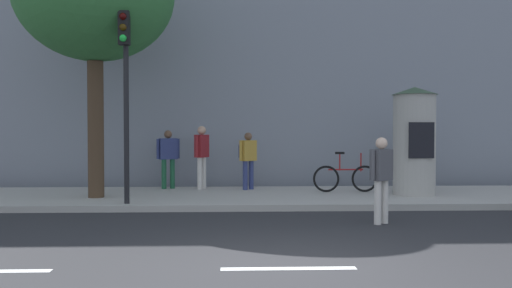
# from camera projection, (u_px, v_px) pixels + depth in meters

# --- Properties ---
(ground_plane) EXTENTS (80.00, 80.00, 0.00)m
(ground_plane) POSITION_uv_depth(u_px,v_px,m) (289.00, 269.00, 7.17)
(ground_plane) COLOR #2B2B2D
(sidewalk_curb) EXTENTS (36.00, 4.00, 0.15)m
(sidewalk_curb) POSITION_uv_depth(u_px,v_px,m) (263.00, 197.00, 14.16)
(sidewalk_curb) COLOR #B2ADA3
(sidewalk_curb) RESTS_ON ground_plane
(lane_markings) EXTENTS (25.80, 0.16, 0.01)m
(lane_markings) POSITION_uv_depth(u_px,v_px,m) (289.00, 268.00, 7.17)
(lane_markings) COLOR silver
(lane_markings) RESTS_ON ground_plane
(building_backdrop) EXTENTS (36.00, 5.00, 11.42)m
(building_backdrop) POSITION_uv_depth(u_px,v_px,m) (256.00, 19.00, 19.01)
(building_backdrop) COLOR gray
(building_backdrop) RESTS_ON ground_plane
(traffic_light) EXTENTS (0.24, 0.45, 4.34)m
(traffic_light) POSITION_uv_depth(u_px,v_px,m) (125.00, 75.00, 12.21)
(traffic_light) COLOR black
(traffic_light) RESTS_ON sidewalk_curb
(poster_column) EXTENTS (1.18, 1.18, 2.79)m
(poster_column) POSITION_uv_depth(u_px,v_px,m) (414.00, 140.00, 14.03)
(poster_column) COLOR #B2ADA3
(poster_column) RESTS_ON sidewalk_curb
(pedestrian_near_pole) EXTENTS (0.51, 0.45, 1.69)m
(pedestrian_near_pole) POSITION_uv_depth(u_px,v_px,m) (381.00, 173.00, 10.56)
(pedestrian_near_pole) COLOR silver
(pedestrian_near_pole) RESTS_ON ground_plane
(pedestrian_in_dark_shirt) EXTENTS (0.63, 0.41, 1.67)m
(pedestrian_in_dark_shirt) POSITION_uv_depth(u_px,v_px,m) (168.00, 154.00, 15.52)
(pedestrian_in_dark_shirt) COLOR #1E5938
(pedestrian_in_dark_shirt) RESTS_ON sidewalk_curb
(pedestrian_with_bag) EXTENTS (0.54, 0.40, 1.64)m
(pedestrian_with_bag) POSITION_uv_depth(u_px,v_px,m) (405.00, 155.00, 15.78)
(pedestrian_with_bag) COLOR #4C4C51
(pedestrian_with_bag) RESTS_ON sidewalk_curb
(pedestrian_with_backpack) EXTENTS (0.52, 0.52, 1.61)m
(pedestrian_with_backpack) POSITION_uv_depth(u_px,v_px,m) (248.00, 156.00, 15.30)
(pedestrian_with_backpack) COLOR navy
(pedestrian_with_backpack) RESTS_ON sidewalk_curb
(pedestrian_in_light_jacket) EXTENTS (0.41, 0.54, 1.79)m
(pedestrian_in_light_jacket) POSITION_uv_depth(u_px,v_px,m) (202.00, 152.00, 15.40)
(pedestrian_in_light_jacket) COLOR silver
(pedestrian_in_light_jacket) RESTS_ON sidewalk_curb
(bicycle_leaning) EXTENTS (1.77, 0.10, 1.09)m
(bicycle_leaning) POSITION_uv_depth(u_px,v_px,m) (345.00, 178.00, 14.68)
(bicycle_leaning) COLOR black
(bicycle_leaning) RESTS_ON sidewalk_curb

